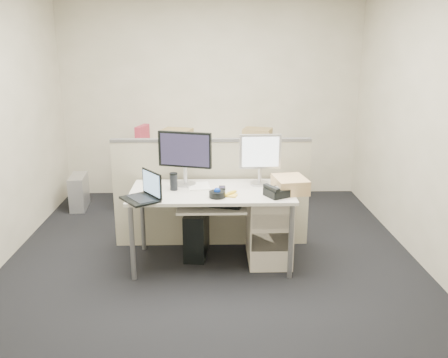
{
  "coord_description": "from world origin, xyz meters",
  "views": [
    {
      "loc": [
        0.01,
        -4.19,
        2.04
      ],
      "look_at": [
        0.12,
        0.15,
        0.8
      ],
      "focal_mm": 38.0,
      "sensor_mm": 36.0,
      "label": 1
    }
  ],
  "objects_px": {
    "laptop": "(139,187)",
    "desk_phone": "(279,192)",
    "desk": "(212,197)",
    "monitor_main": "(185,159)"
  },
  "relations": [
    {
      "from": "monitor_main",
      "to": "desk_phone",
      "type": "relative_size",
      "value": 2.34
    },
    {
      "from": "monitor_main",
      "to": "laptop",
      "type": "bearing_deg",
      "value": -112.34
    },
    {
      "from": "desk",
      "to": "desk_phone",
      "type": "relative_size",
      "value": 6.76
    },
    {
      "from": "laptop",
      "to": "monitor_main",
      "type": "bearing_deg",
      "value": 105.74
    },
    {
      "from": "monitor_main",
      "to": "desk_phone",
      "type": "xyz_separation_m",
      "value": [
        0.85,
        -0.36,
        -0.22
      ]
    },
    {
      "from": "desk",
      "to": "desk_phone",
      "type": "bearing_deg",
      "value": -16.7
    },
    {
      "from": "laptop",
      "to": "desk_phone",
      "type": "distance_m",
      "value": 1.23
    },
    {
      "from": "laptop",
      "to": "desk",
      "type": "bearing_deg",
      "value": 78.85
    },
    {
      "from": "desk",
      "to": "monitor_main",
      "type": "height_order",
      "value": "monitor_main"
    },
    {
      "from": "laptop",
      "to": "desk_phone",
      "type": "xyz_separation_m",
      "value": [
        1.22,
        0.1,
        -0.09
      ]
    }
  ]
}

